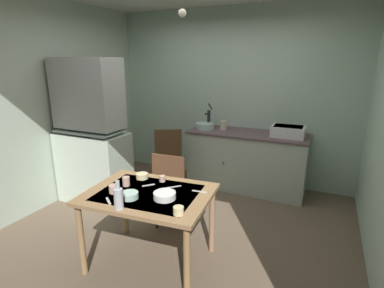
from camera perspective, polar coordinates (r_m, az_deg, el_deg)
ground_plane at (r=3.63m, az=-1.79°, el=-15.60°), size 4.80×4.80×0.00m
wall_back at (r=4.77m, az=7.65°, el=9.00°), size 3.90×0.10×2.67m
wall_left at (r=4.37m, az=-25.69°, el=6.98°), size 0.10×3.53×2.67m
hutch_cabinet at (r=4.14m, az=-18.79°, el=1.15°), size 0.95×0.49×1.93m
counter_cabinet at (r=4.52m, az=10.43°, el=-3.20°), size 1.74×0.64×0.87m
sink_basin at (r=4.29m, az=18.06°, el=2.37°), size 0.44×0.34×0.15m
hand_pump at (r=4.60m, az=3.24°, el=5.15°), size 0.05×0.27×0.39m
mixing_bowl_counter at (r=4.54m, az=2.53°, el=3.47°), size 0.28×0.28×0.10m
stoneware_crock at (r=4.54m, az=6.09°, el=3.61°), size 0.10×0.10×0.13m
dining_table at (r=2.79m, az=-8.25°, el=-10.92°), size 1.19×0.93×0.73m
chair_far_side at (r=3.41m, az=-3.68°, el=-8.60°), size 0.42×0.42×0.92m
chair_by_counter at (r=4.35m, az=-4.60°, el=-2.85°), size 0.55×0.55×0.97m
serving_bowl_wide at (r=2.61m, az=-5.30°, el=-9.88°), size 0.20×0.20×0.06m
soup_bowl_small at (r=3.06m, az=-9.61°, el=-6.10°), size 0.12×0.12×0.05m
sauce_dish at (r=2.66m, az=-11.98°, el=-9.68°), size 0.15×0.15×0.05m
mug_dark at (r=2.35m, az=-2.63°, el=-12.75°), size 0.08×0.08×0.07m
mug_tall at (r=2.91m, az=-12.60°, el=-7.05°), size 0.07×0.07×0.09m
teacup_mint at (r=2.96m, az=-5.76°, el=-6.67°), size 0.06×0.06×0.06m
teacup_cream at (r=2.80m, az=-14.88°, el=-8.38°), size 0.09×0.09×0.07m
glass_bottle at (r=2.48m, az=-14.01°, el=-10.05°), size 0.07×0.07×0.24m
table_knife at (r=2.83m, az=-4.09°, el=-8.34°), size 0.15×0.16×0.00m
teaspoon_near_bowl at (r=2.74m, az=1.45°, el=-9.15°), size 0.14×0.03×0.00m
teaspoon_by_cup at (r=2.90m, az=-8.41°, el=-7.87°), size 0.10×0.11×0.00m
serving_spoon at (r=2.66m, az=-15.86°, el=-10.53°), size 0.13×0.11×0.00m
pendant_bulb at (r=3.18m, az=-1.88°, el=23.96°), size 0.08×0.08×0.08m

